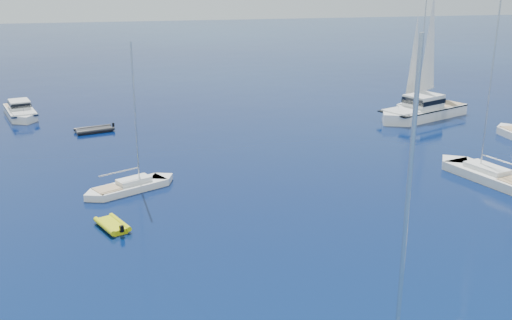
# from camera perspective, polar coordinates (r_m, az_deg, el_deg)

# --- Properties ---
(motor_cruiser_distant) EXTENTS (14.15, 9.22, 3.57)m
(motor_cruiser_distant) POSITION_cam_1_polar(r_m,az_deg,el_deg) (73.55, 15.59, 3.93)
(motor_cruiser_distant) COLOR silver
(motor_cruiser_distant) RESTS_ON ground
(motor_cruiser_horizon) EXTENTS (5.56, 10.19, 2.56)m
(motor_cruiser_horizon) POSITION_cam_1_polar(r_m,az_deg,el_deg) (76.87, -21.70, 3.89)
(motor_cruiser_horizon) COLOR silver
(motor_cruiser_horizon) RESTS_ON ground
(sailboat_mid_r) EXTENTS (5.92, 11.79, 16.78)m
(sailboat_mid_r) POSITION_cam_1_polar(r_m,az_deg,el_deg) (53.46, 21.63, -1.82)
(sailboat_mid_r) COLOR silver
(sailboat_mid_r) RESTS_ON ground
(sailboat_centre) EXTENTS (8.37, 5.75, 12.22)m
(sailboat_centre) POSITION_cam_1_polar(r_m,az_deg,el_deg) (48.52, -11.98, -2.86)
(sailboat_centre) COLOR silver
(sailboat_centre) RESTS_ON ground
(sailboat_sails_far) EXTENTS (10.92, 9.17, 16.75)m
(sailboat_sails_far) POSITION_cam_1_polar(r_m,az_deg,el_deg) (79.84, 15.64, 4.98)
(sailboat_sails_far) COLOR silver
(sailboat_sails_far) RESTS_ON ground
(tender_yellow) EXTENTS (2.90, 3.61, 0.95)m
(tender_yellow) POSITION_cam_1_polar(r_m,az_deg,el_deg) (41.85, -13.67, -6.39)
(tender_yellow) COLOR #C1CA0B
(tender_yellow) RESTS_ON ground
(tender_grey_far) EXTENTS (4.73, 3.35, 0.95)m
(tender_grey_far) POSITION_cam_1_polar(r_m,az_deg,el_deg) (67.06, -15.32, 2.64)
(tender_grey_far) COLOR black
(tender_grey_far) RESTS_ON ground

